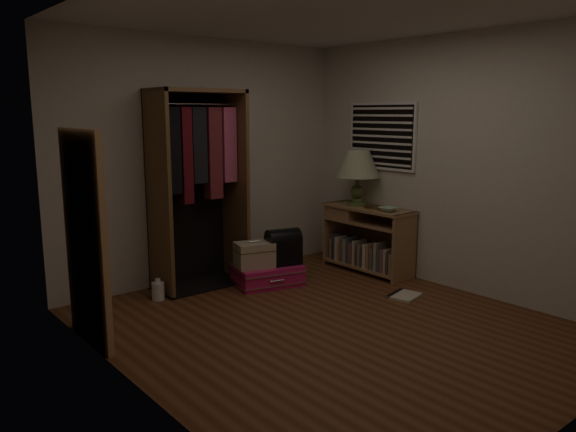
% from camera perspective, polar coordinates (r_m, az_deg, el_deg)
% --- Properties ---
extents(ground, '(4.00, 4.00, 0.00)m').
position_cam_1_polar(ground, '(4.94, 4.41, -11.16)').
color(ground, '#562E18').
rests_on(ground, ground).
extents(room_walls, '(3.52, 4.02, 2.60)m').
position_cam_1_polar(room_walls, '(4.68, 4.97, 6.56)').
color(room_walls, beige).
rests_on(room_walls, ground).
extents(console_bookshelf, '(0.42, 1.12, 0.75)m').
position_cam_1_polar(console_bookshelf, '(6.57, 7.82, -2.15)').
color(console_bookshelf, '#936C47').
rests_on(console_bookshelf, ground).
extents(open_wardrobe, '(1.05, 0.50, 2.05)m').
position_cam_1_polar(open_wardrobe, '(5.91, -8.89, 4.63)').
color(open_wardrobe, brown).
rests_on(open_wardrobe, ground).
extents(floor_mirror, '(0.06, 0.80, 1.70)m').
position_cam_1_polar(floor_mirror, '(4.65, -19.86, -2.17)').
color(floor_mirror, tan).
rests_on(floor_mirror, ground).
extents(pink_suitcase, '(0.80, 0.66, 0.21)m').
position_cam_1_polar(pink_suitcase, '(6.04, -2.11, -5.97)').
color(pink_suitcase, '#C1175B').
rests_on(pink_suitcase, ground).
extents(train_case, '(0.45, 0.37, 0.29)m').
position_cam_1_polar(train_case, '(5.90, -3.44, -3.94)').
color(train_case, tan).
rests_on(train_case, pink_suitcase).
extents(black_bag, '(0.40, 0.31, 0.39)m').
position_cam_1_polar(black_bag, '(6.00, -0.48, -3.07)').
color(black_bag, black).
rests_on(black_bag, pink_suitcase).
extents(table_lamp, '(0.57, 0.57, 0.64)m').
position_cam_1_polar(table_lamp, '(6.55, 7.10, 5.18)').
color(table_lamp, '#47592B').
rests_on(table_lamp, console_bookshelf).
extents(brass_tray, '(0.32, 0.32, 0.01)m').
position_cam_1_polar(brass_tray, '(6.42, 8.80, 0.86)').
color(brass_tray, '#A68040').
rests_on(brass_tray, console_bookshelf).
extents(ceramic_bowl, '(0.21, 0.21, 0.05)m').
position_cam_1_polar(ceramic_bowl, '(6.23, 10.14, 0.67)').
color(ceramic_bowl, '#98B799').
rests_on(ceramic_bowl, console_bookshelf).
extents(white_jug, '(0.16, 0.16, 0.22)m').
position_cam_1_polar(white_jug, '(5.71, -13.06, -7.40)').
color(white_jug, white).
rests_on(white_jug, ground).
extents(floor_book, '(0.37, 0.32, 0.03)m').
position_cam_1_polar(floor_book, '(5.79, 11.60, -7.91)').
color(floor_book, beige).
rests_on(floor_book, ground).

